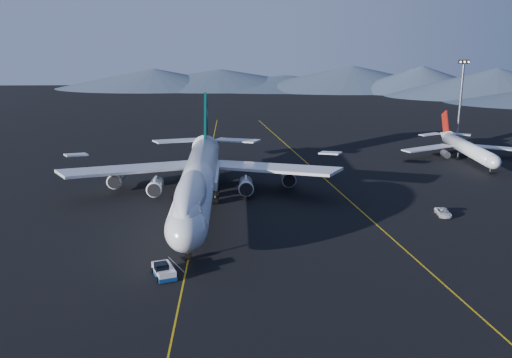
{
  "coord_description": "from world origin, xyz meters",
  "views": [
    {
      "loc": [
        7.77,
        -108.73,
        34.86
      ],
      "look_at": [
        11.36,
        -0.9,
        6.0
      ],
      "focal_mm": 40.0,
      "sensor_mm": 36.0,
      "label": 1
    }
  ],
  "objects_px": {
    "boeing_747": "(198,179)",
    "floodlight_mast": "(460,103)",
    "pushback_tug": "(164,271)",
    "second_jet": "(466,148)",
    "service_van": "(443,212)"
  },
  "relations": [
    {
      "from": "pushback_tug",
      "to": "floodlight_mast",
      "type": "relative_size",
      "value": 0.23
    },
    {
      "from": "floodlight_mast",
      "to": "boeing_747",
      "type": "bearing_deg",
      "value": -142.02
    },
    {
      "from": "second_jet",
      "to": "floodlight_mast",
      "type": "relative_size",
      "value": 1.53
    },
    {
      "from": "boeing_747",
      "to": "pushback_tug",
      "type": "bearing_deg",
      "value": -95.29
    },
    {
      "from": "pushback_tug",
      "to": "service_van",
      "type": "relative_size",
      "value": 1.17
    },
    {
      "from": "pushback_tug",
      "to": "second_jet",
      "type": "relative_size",
      "value": 0.15
    },
    {
      "from": "floodlight_mast",
      "to": "second_jet",
      "type": "bearing_deg",
      "value": -103.8
    },
    {
      "from": "floodlight_mast",
      "to": "service_van",
      "type": "bearing_deg",
      "value": -112.67
    },
    {
      "from": "boeing_747",
      "to": "floodlight_mast",
      "type": "relative_size",
      "value": 2.83
    },
    {
      "from": "pushback_tug",
      "to": "second_jet",
      "type": "height_order",
      "value": "second_jet"
    },
    {
      "from": "service_van",
      "to": "pushback_tug",
      "type": "bearing_deg",
      "value": -149.34
    },
    {
      "from": "second_jet",
      "to": "pushback_tug",
      "type": "bearing_deg",
      "value": -157.64
    },
    {
      "from": "pushback_tug",
      "to": "service_van",
      "type": "bearing_deg",
      "value": 6.55
    },
    {
      "from": "boeing_747",
      "to": "floodlight_mast",
      "type": "distance_m",
      "value": 93.9
    },
    {
      "from": "pushback_tug",
      "to": "second_jet",
      "type": "xyz_separation_m",
      "value": [
        72.38,
        72.03,
        2.67
      ]
    }
  ]
}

